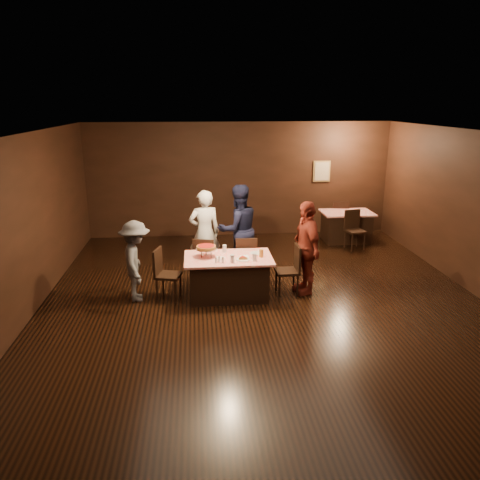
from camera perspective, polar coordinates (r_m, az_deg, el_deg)
name	(u,v)px	position (r m, az deg, el deg)	size (l,w,h in m)	color
room	(270,190)	(7.51, 3.67, 6.05)	(10.00, 10.04, 3.02)	black
main_table	(228,277)	(8.68, -1.42, -4.50)	(1.60, 1.00, 0.77)	red
back_table	(346,226)	(12.43, 12.82, 1.63)	(1.30, 0.90, 0.77)	#B3100B
chair_far_left	(206,260)	(9.33, -4.21, -2.41)	(0.42, 0.42, 0.95)	black
chair_far_right	(246,258)	(9.38, 0.69, -2.27)	(0.42, 0.42, 0.95)	black
chair_end_left	(168,274)	(8.64, -8.73, -4.15)	(0.42, 0.42, 0.95)	black
chair_end_right	(287,270)	(8.79, 5.77, -3.69)	(0.42, 0.42, 0.95)	black
chair_back_near	(355,230)	(11.77, 13.88, 1.17)	(0.42, 0.42, 0.95)	black
chair_back_far	(339,218)	(12.96, 12.03, 2.70)	(0.42, 0.42, 0.95)	black
diner_white_jacket	(205,233)	(9.71, -4.34, 0.92)	(0.65, 0.43, 1.78)	silver
diner_navy_hoodie	(238,229)	(9.74, -0.21, 1.31)	(0.92, 0.71, 1.88)	black
diner_grey_knit	(136,261)	(8.62, -12.58, -2.53)	(0.96, 0.55, 1.48)	#535357
diner_red_shirt	(306,248)	(8.79, 8.06, -0.92)	(1.04, 0.43, 1.77)	maroon
pizza_stand	(206,247)	(8.52, -4.15, -0.91)	(0.38, 0.38, 0.22)	black
plate_with_slice	(243,259)	(8.39, 0.36, -2.27)	(0.25, 0.25, 0.06)	white
plate_empty	(257,253)	(8.74, 2.09, -1.62)	(0.25, 0.25, 0.01)	white
glass_front_left	(232,259)	(8.24, -0.94, -2.29)	(0.08, 0.08, 0.14)	silver
glass_front_right	(254,257)	(8.33, 1.77, -2.09)	(0.08, 0.08, 0.14)	silver
glass_amber	(261,253)	(8.54, 2.61, -1.63)	(0.08, 0.08, 0.14)	#BF7F26
glass_back	(224,249)	(8.81, -1.90, -1.05)	(0.08, 0.08, 0.14)	silver
condiments	(219,260)	(8.25, -2.54, -2.44)	(0.17, 0.10, 0.09)	silver
napkin_center	(245,256)	(8.57, 0.57, -2.01)	(0.16, 0.16, 0.01)	white
napkin_left	(220,258)	(8.49, -2.42, -2.21)	(0.16, 0.16, 0.01)	white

